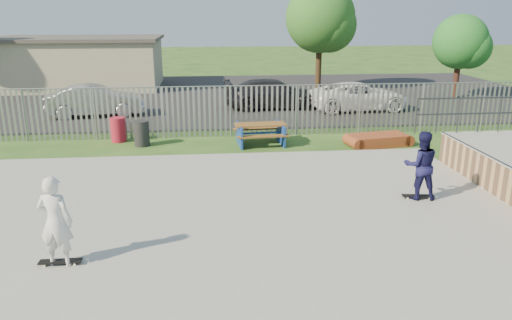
{
  "coord_description": "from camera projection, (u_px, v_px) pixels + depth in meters",
  "views": [
    {
      "loc": [
        0.1,
        -10.26,
        4.81
      ],
      "look_at": [
        1.31,
        2.0,
        1.1
      ],
      "focal_mm": 35.0,
      "sensor_mm": 36.0,
      "label": 1
    }
  ],
  "objects": [
    {
      "name": "ground",
      "position": [
        207.0,
        234.0,
        11.15
      ],
      "size": [
        120.0,
        120.0,
        0.0
      ],
      "primitive_type": "plane",
      "color": "#264E1A",
      "rests_on": "ground"
    },
    {
      "name": "concrete_slab",
      "position": [
        207.0,
        231.0,
        11.13
      ],
      "size": [
        15.0,
        12.0,
        0.15
      ],
      "primitive_type": "cube",
      "color": "gray",
      "rests_on": "ground"
    },
    {
      "name": "fence",
      "position": [
        238.0,
        139.0,
        15.33
      ],
      "size": [
        26.04,
        16.02,
        2.0
      ],
      "color": "gray",
      "rests_on": "ground"
    },
    {
      "name": "picnic_table",
      "position": [
        260.0,
        134.0,
        18.52
      ],
      "size": [
        1.97,
        1.66,
        0.79
      ],
      "rotation": [
        0.0,
        0.0,
        0.07
      ],
      "color": "brown",
      "rests_on": "ground"
    },
    {
      "name": "funbox",
      "position": [
        378.0,
        140.0,
        18.43
      ],
      "size": [
        2.18,
        1.35,
        0.41
      ],
      "rotation": [
        0.0,
        0.0,
        0.17
      ],
      "color": "brown",
      "rests_on": "ground"
    },
    {
      "name": "trash_bin_red",
      "position": [
        118.0,
        130.0,
        18.89
      ],
      "size": [
        0.56,
        0.56,
        0.93
      ],
      "primitive_type": "cylinder",
      "color": "#A3192C",
      "rests_on": "ground"
    },
    {
      "name": "trash_bin_grey",
      "position": [
        142.0,
        133.0,
        18.32
      ],
      "size": [
        0.56,
        0.56,
        0.93
      ],
      "primitive_type": "cylinder",
      "color": "black",
      "rests_on": "ground"
    },
    {
      "name": "parking_lot",
      "position": [
        205.0,
        95.0,
        29.25
      ],
      "size": [
        40.0,
        18.0,
        0.02
      ],
      "primitive_type": "cube",
      "color": "black",
      "rests_on": "ground"
    },
    {
      "name": "car_silver",
      "position": [
        96.0,
        101.0,
        23.34
      ],
      "size": [
        4.57,
        2.07,
        1.45
      ],
      "primitive_type": "imported",
      "rotation": [
        0.0,
        0.0,
        1.7
      ],
      "color": "#ABAAAF",
      "rests_on": "parking_lot"
    },
    {
      "name": "car_dark",
      "position": [
        274.0,
        94.0,
        25.23
      ],
      "size": [
        5.08,
        2.25,
        1.45
      ],
      "primitive_type": "imported",
      "rotation": [
        0.0,
        0.0,
        1.61
      ],
      "color": "black",
      "rests_on": "parking_lot"
    },
    {
      "name": "car_white",
      "position": [
        359.0,
        96.0,
        24.77
      ],
      "size": [
        5.08,
        2.61,
        1.37
      ],
      "primitive_type": "imported",
      "rotation": [
        0.0,
        0.0,
        1.64
      ],
      "color": "white",
      "rests_on": "parking_lot"
    },
    {
      "name": "building",
      "position": [
        79.0,
        62.0,
        31.85
      ],
      "size": [
        10.4,
        6.4,
        3.2
      ],
      "color": "#B3AA8A",
      "rests_on": "ground"
    },
    {
      "name": "tree_mid",
      "position": [
        320.0,
        18.0,
        30.03
      ],
      "size": [
        4.19,
        4.19,
        6.47
      ],
      "color": "#3D2B18",
      "rests_on": "ground"
    },
    {
      "name": "tree_right",
      "position": [
        460.0,
        42.0,
        27.66
      ],
      "size": [
        3.01,
        3.01,
        4.64
      ],
      "color": "#3C2018",
      "rests_on": "ground"
    },
    {
      "name": "skateboard_a",
      "position": [
        418.0,
        197.0,
        12.87
      ],
      "size": [
        0.82,
        0.3,
        0.08
      ],
      "rotation": [
        0.0,
        0.0,
        -0.13
      ],
      "color": "black",
      "rests_on": "concrete_slab"
    },
    {
      "name": "skateboard_b",
      "position": [
        60.0,
        262.0,
        9.52
      ],
      "size": [
        0.8,
        0.2,
        0.08
      ],
      "rotation": [
        0.0,
        0.0,
        -0.0
      ],
      "color": "black",
      "rests_on": "concrete_slab"
    },
    {
      "name": "skater_navy",
      "position": [
        421.0,
        165.0,
        12.63
      ],
      "size": [
        0.94,
        0.78,
        1.78
      ],
      "primitive_type": "imported",
      "rotation": [
        0.0,
        0.0,
        3.01
      ],
      "color": "#14143F",
      "rests_on": "concrete_slab"
    },
    {
      "name": "skater_white",
      "position": [
        55.0,
        221.0,
        9.27
      ],
      "size": [
        0.71,
        0.53,
        1.78
      ],
      "primitive_type": "imported",
      "rotation": [
        0.0,
        0.0,
        2.96
      ],
      "color": "silver",
      "rests_on": "concrete_slab"
    }
  ]
}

